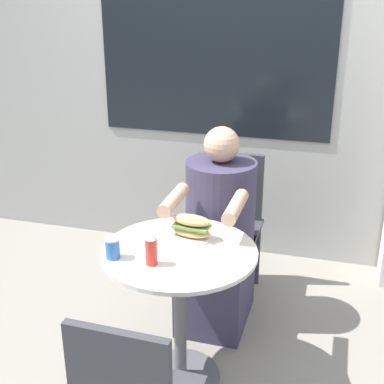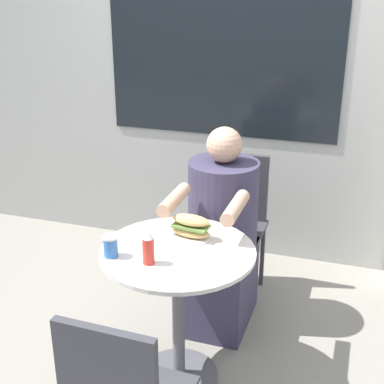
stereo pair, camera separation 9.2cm
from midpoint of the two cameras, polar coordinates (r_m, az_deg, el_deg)
ground_plane at (r=2.83m, az=-2.20°, el=-19.08°), size 8.00×8.00×0.00m
storefront_wall at (r=3.57m, az=4.75°, el=14.57°), size 8.00×0.09×2.80m
cafe_table at (r=2.51m, az=-2.37°, el=-10.03°), size 0.71×0.71×0.71m
diner_chair at (r=3.28m, az=3.41°, el=-2.08°), size 0.38×0.38×0.87m
seated_diner at (r=2.99m, az=1.89°, el=-5.40°), size 0.39×0.69×1.13m
sandwich_on_plate at (r=2.50m, az=-1.10°, el=-3.83°), size 0.19×0.19×0.12m
drink_cup at (r=2.36m, az=-9.58°, el=-5.89°), size 0.07×0.07×0.10m
condiment_bottle at (r=2.28m, az=-5.54°, el=-6.05°), size 0.05×0.05×0.15m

